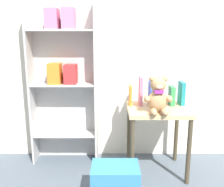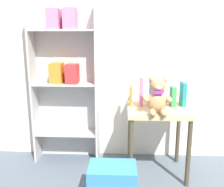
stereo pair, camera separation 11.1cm
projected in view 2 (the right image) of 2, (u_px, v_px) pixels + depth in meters
The scene contains 11 objects.
wall_back at pixel (146, 40), 2.53m from camera, with size 4.80×0.06×2.50m.
bookshelf_side at pixel (66, 74), 2.52m from camera, with size 0.66×0.22×1.63m.
display_table at pixel (157, 120), 2.30m from camera, with size 0.55×0.49×0.64m.
teddy_bear at pixel (157, 97), 2.10m from camera, with size 0.24×0.22×0.32m.
book_standing_orange at pixel (131, 96), 2.37m from camera, with size 0.02×0.11×0.19m, color orange.
book_standing_pink at pixel (141, 91), 2.36m from camera, with size 0.03×0.14×0.27m, color #D17093.
book_standing_blue at pixel (152, 94), 2.36m from camera, with size 0.04×0.13×0.23m, color #2D51B7.
book_standing_purple at pixel (162, 94), 2.35m from camera, with size 0.02×0.13×0.23m, color purple.
book_standing_green at pixel (173, 96), 2.34m from camera, with size 0.04×0.13×0.18m, color #33934C.
book_standing_teal at pixel (183, 94), 2.35m from camera, with size 0.04×0.14×0.22m, color teal.
storage_bin at pixel (112, 183), 1.98m from camera, with size 0.38×0.26×0.29m.
Camera 2 is at (-0.22, -1.32, 1.28)m, focal length 40.00 mm.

